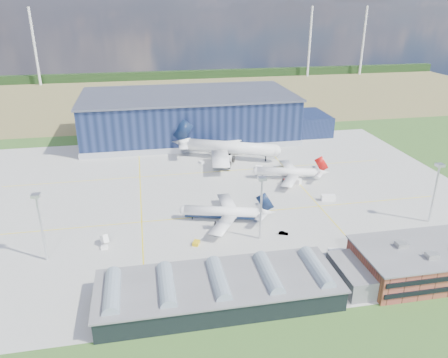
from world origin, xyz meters
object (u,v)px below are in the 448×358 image
hangar (193,117)px  airliner_navy (222,207)px  airliner_red (287,168)px  gse_cart_b (259,167)px  airstair (105,241)px  car_a (317,261)px  light_mast_west (39,217)px  gse_van_a (328,198)px  gse_cart_a (202,162)px  light_mast_east (436,184)px  ops_building (433,260)px  gse_van_b (295,181)px  gse_van_c (337,254)px  gse_tug_b (196,243)px  car_b (283,233)px  airliner_widebody (231,141)px

hangar → airliner_navy: bearing=-91.7°
airliner_red → gse_cart_b: airliner_red is taller
airstair → car_a: (66.16, -24.01, -0.74)m
light_mast_west → airliner_navy: 62.22m
gse_van_a → gse_cart_a: gse_van_a is taller
hangar → light_mast_east: hangar is taller
ops_building → car_a: (-31.32, 12.00, -4.13)m
airliner_navy → ops_building: bearing=156.4°
airliner_red → gse_van_b: airliner_red is taller
gse_van_c → car_a: size_ratio=1.38×
light_mast_west → gse_cart_a: light_mast_west is taller
ops_building → airstair: bearing=159.7°
ops_building → airstair: ops_building is taller
airliner_navy → gse_cart_b: size_ratio=11.22×
ops_building → light_mast_east: bearing=56.3°
gse_van_a → gse_cart_a: (-44.76, 53.18, -0.67)m
gse_van_b → airstair: bearing=165.5°
ops_building → gse_tug_b: size_ratio=15.54×
airliner_navy → car_b: size_ratio=10.41×
light_mast_west → car_b: bearing=0.8°
gse_van_b → gse_cart_b: 23.71m
car_a → hangar: bearing=-14.4°
gse_van_a → airstair: size_ratio=1.30×
gse_van_b → gse_van_c: gse_van_c is taller
gse_cart_b → airstair: 91.57m
gse_tug_b → gse_van_b: gse_van_b is taller
hangar → light_mast_east: (72.19, -124.80, 3.82)m
hangar → airliner_red: 82.51m
light_mast_east → airliner_red: light_mast_east is taller
gse_cart_b → airstair: airstair is taller
gse_van_c → car_b: bearing=53.4°
ops_building → gse_cart_a: (-54.12, 107.64, -4.22)m
gse_tug_b → car_b: 31.07m
light_mast_west → airliner_red: size_ratio=0.66×
hangar → gse_tug_b: size_ratio=48.98×
ops_building → gse_cart_a: 120.56m
ops_building → gse_van_c: (-23.99, 14.00, -3.49)m
airliner_widebody → airstair: (-59.17, -75.55, -8.05)m
hangar → airliner_navy: size_ratio=4.04×
hangar → airliner_navy: hangar is taller
gse_van_a → airliner_red: bearing=31.2°
light_mast_east → gse_tug_b: 88.47m
ops_building → airstair: 103.98m
airliner_navy → gse_van_c: size_ratio=6.62×
gse_van_a → gse_van_b: gse_van_a is taller
gse_van_b → gse_van_a: bearing=-110.6°
gse_van_b → ops_building: bearing=-117.5°
airliner_navy → car_a: airliner_navy is taller
airliner_red → gse_van_a: airliner_red is taller
gse_van_c → car_a: (-7.34, -2.00, -0.63)m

